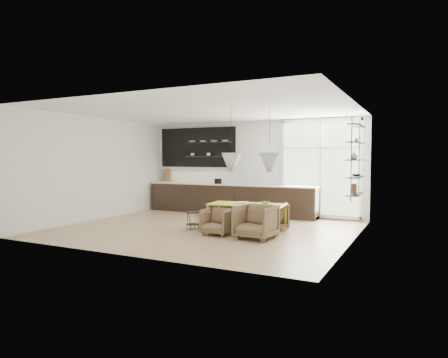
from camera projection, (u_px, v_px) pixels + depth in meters
room at (245, 169)px, 10.48m from camera, size 7.02×6.01×2.91m
kitchen_run at (228, 195)px, 12.52m from camera, size 5.54×0.69×2.75m
right_shelving at (355, 162)px, 9.30m from camera, size 0.26×1.22×1.90m
dining_table at (247, 206)px, 9.50m from camera, size 1.87×0.98×0.66m
armchair_back_left at (233, 214)px, 10.25m from camera, size 0.85×0.86×0.60m
armchair_back_right at (274, 215)px, 9.89m from camera, size 0.92×0.93×0.65m
armchair_front_left at (218, 222)px, 9.09m from camera, size 0.65×0.67×0.60m
armchair_front_right at (256, 222)px, 8.62m from camera, size 0.85×0.87×0.74m
wire_stool at (193, 218)px, 9.80m from camera, size 0.33×0.33×0.42m
table_book at (237, 202)px, 9.68m from camera, size 0.28×0.34×0.03m
table_bowl at (266, 203)px, 9.46m from camera, size 0.25×0.25×0.06m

